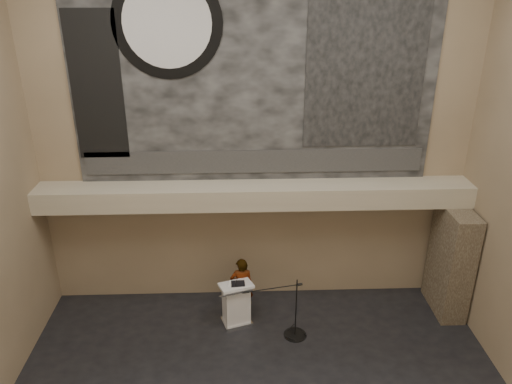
{
  "coord_description": "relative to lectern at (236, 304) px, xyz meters",
  "views": [
    {
      "loc": [
        -0.37,
        -6.88,
        7.66
      ],
      "look_at": [
        0.0,
        3.2,
        3.2
      ],
      "focal_mm": 35.0,
      "sensor_mm": 36.0,
      "label": 1
    }
  ],
  "objects": [
    {
      "name": "wall_back",
      "position": [
        0.48,
        1.26,
        3.7
      ],
      "size": [
        10.0,
        0.02,
        8.5
      ],
      "primitive_type": "cube",
      "color": "#7E6A50",
      "rests_on": "floor"
    },
    {
      "name": "soffit",
      "position": [
        0.48,
        0.86,
        2.4
      ],
      "size": [
        10.0,
        0.8,
        0.5
      ],
      "primitive_type": "cube",
      "color": "tan",
      "rests_on": "wall_back"
    },
    {
      "name": "sprinkler_left",
      "position": [
        -1.12,
        0.81,
        2.12
      ],
      "size": [
        0.04,
        0.04,
        0.06
      ],
      "primitive_type": "cylinder",
      "color": "#B2893D",
      "rests_on": "soffit"
    },
    {
      "name": "sprinkler_right",
      "position": [
        2.38,
        0.81,
        2.12
      ],
      "size": [
        0.04,
        0.04,
        0.06
      ],
      "primitive_type": "cylinder",
      "color": "#B2893D",
      "rests_on": "soffit"
    },
    {
      "name": "banner",
      "position": [
        0.48,
        1.23,
        5.15
      ],
      "size": [
        8.0,
        0.05,
        5.0
      ],
      "primitive_type": "cube",
      "color": "black",
      "rests_on": "wall_back"
    },
    {
      "name": "banner_text_strip",
      "position": [
        0.48,
        1.19,
        3.1
      ],
      "size": [
        7.76,
        0.02,
        0.55
      ],
      "primitive_type": "cube",
      "color": "#2A2A2A",
      "rests_on": "banner"
    },
    {
      "name": "banner_clock_rim",
      "position": [
        -1.32,
        1.19,
        6.15
      ],
      "size": [
        2.3,
        0.02,
        2.3
      ],
      "primitive_type": "cylinder",
      "rotation": [
        1.57,
        0.0,
        0.0
      ],
      "color": "black",
      "rests_on": "banner"
    },
    {
      "name": "banner_clock_face",
      "position": [
        -1.32,
        1.17,
        6.15
      ],
      "size": [
        1.84,
        0.02,
        1.84
      ],
      "primitive_type": "cylinder",
      "rotation": [
        1.57,
        0.0,
        0.0
      ],
      "color": "silver",
      "rests_on": "banner"
    },
    {
      "name": "banner_building_print",
      "position": [
        2.88,
        1.19,
        5.25
      ],
      "size": [
        2.6,
        0.02,
        3.6
      ],
      "primitive_type": "cube",
      "color": "black",
      "rests_on": "banner"
    },
    {
      "name": "banner_brick_print",
      "position": [
        -2.92,
        1.19,
        4.85
      ],
      "size": [
        1.1,
        0.02,
        3.2
      ],
      "primitive_type": "cube",
      "color": "black",
      "rests_on": "banner"
    },
    {
      "name": "stone_pier",
      "position": [
        5.13,
        0.41,
        0.8
      ],
      "size": [
        0.6,
        1.4,
        2.7
      ],
      "primitive_type": "cube",
      "color": "#433729",
      "rests_on": "floor"
    },
    {
      "name": "lectern",
      "position": [
        0.0,
        0.0,
        0.0
      ],
      "size": [
        0.87,
        0.73,
        1.14
      ],
      "rotation": [
        0.0,
        0.0,
        0.32
      ],
      "color": "silver",
      "rests_on": "floor"
    },
    {
      "name": "binder",
      "position": [
        0.05,
        -0.03,
        0.56
      ],
      "size": [
        0.32,
        0.26,
        0.04
      ],
      "primitive_type": "cube",
      "rotation": [
        0.0,
        0.0,
        0.05
      ],
      "color": "black",
      "rests_on": "lectern"
    },
    {
      "name": "papers",
      "position": [
        -0.07,
        0.01,
        0.55
      ],
      "size": [
        0.21,
        0.28,
        0.0
      ],
      "primitive_type": "cube",
      "rotation": [
        0.0,
        0.0,
        -0.08
      ],
      "color": "white",
      "rests_on": "lectern"
    },
    {
      "name": "speaker_person",
      "position": [
        0.13,
        0.39,
        0.21
      ],
      "size": [
        0.59,
        0.41,
        1.52
      ],
      "primitive_type": "imported",
      "rotation": [
        0.0,
        0.0,
        3.23
      ],
      "color": "white",
      "rests_on": "floor"
    },
    {
      "name": "mic_stand",
      "position": [
        1.3,
        -0.5,
        -0.33
      ],
      "size": [
        1.46,
        0.52,
        1.51
      ],
      "rotation": [
        0.0,
        0.0,
        0.21
      ],
      "color": "black",
      "rests_on": "floor"
    }
  ]
}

